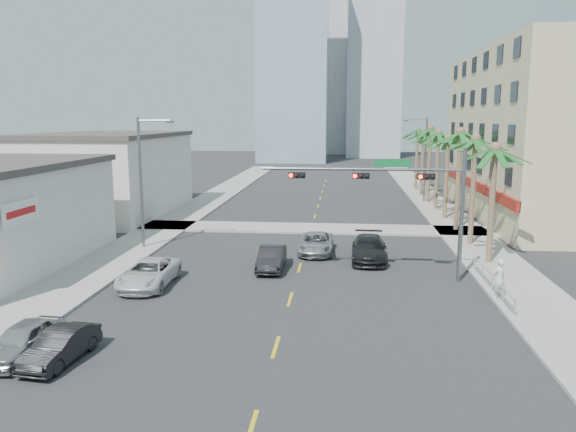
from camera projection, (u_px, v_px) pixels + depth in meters
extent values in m
plane|color=#262628|center=(281.00, 329.00, 24.20)|extent=(260.00, 260.00, 0.00)
cube|color=gray|center=(467.00, 236.00, 42.62)|extent=(4.00, 120.00, 0.15)
cube|color=gray|center=(160.00, 230.00, 44.95)|extent=(4.00, 120.00, 0.15)
cube|color=gray|center=(311.00, 228.00, 45.75)|extent=(80.00, 4.00, 0.15)
cube|color=#C5B78B|center=(562.00, 134.00, 50.17)|extent=(15.00, 28.00, 15.00)
cube|color=maroon|center=(472.00, 183.00, 51.68)|extent=(0.30, 28.00, 0.80)
cube|color=beige|center=(109.00, 176.00, 52.92)|extent=(11.00, 18.00, 7.20)
cube|color=#99B2C6|center=(294.00, 43.00, 113.95)|extent=(14.00, 14.00, 48.00)
cube|color=#ADADB2|center=(375.00, 23.00, 125.96)|extent=(12.00, 12.00, 60.00)
cube|color=#ADADB2|center=(323.00, 70.00, 143.38)|extent=(16.00, 16.00, 42.00)
cylinder|color=slate|center=(461.00, 218.00, 30.54)|extent=(0.24, 0.24, 7.20)
cylinder|color=slate|center=(361.00, 169.00, 30.63)|extent=(11.00, 0.16, 0.16)
cube|color=#0C662D|center=(393.00, 163.00, 30.40)|extent=(2.00, 0.05, 0.40)
cube|color=black|center=(426.00, 177.00, 30.20)|extent=(0.95, 0.28, 0.32)
sphere|color=#FF0C05|center=(421.00, 177.00, 30.07)|extent=(0.22, 0.22, 0.22)
cube|color=black|center=(361.00, 176.00, 30.54)|extent=(0.95, 0.28, 0.32)
sphere|color=#FF0C05|center=(355.00, 176.00, 30.41)|extent=(0.22, 0.22, 0.22)
cube|color=black|center=(297.00, 175.00, 30.88)|extent=(0.95, 0.28, 0.32)
sphere|color=#FF0C05|center=(291.00, 175.00, 30.75)|extent=(0.22, 0.22, 0.22)
cylinder|color=brown|center=(492.00, 207.00, 34.21)|extent=(0.36, 0.36, 7.20)
cylinder|color=brown|center=(473.00, 193.00, 39.27)|extent=(0.36, 0.36, 7.56)
cylinder|color=brown|center=(458.00, 182.00, 44.34)|extent=(0.36, 0.36, 7.92)
cylinder|color=brown|center=(446.00, 179.00, 49.50)|extent=(0.36, 0.36, 7.20)
cylinder|color=brown|center=(437.00, 172.00, 54.56)|extent=(0.36, 0.36, 7.56)
cylinder|color=brown|center=(429.00, 166.00, 59.63)|extent=(0.36, 0.36, 7.92)
cylinder|color=brown|center=(422.00, 165.00, 64.79)|extent=(0.36, 0.36, 7.20)
cylinder|color=brown|center=(417.00, 160.00, 69.85)|extent=(0.36, 0.36, 7.56)
cylinder|color=slate|center=(141.00, 184.00, 38.23)|extent=(0.20, 0.20, 9.00)
cylinder|color=slate|center=(154.00, 120.00, 37.38)|extent=(2.20, 0.12, 0.12)
cube|color=slate|center=(170.00, 122.00, 37.29)|extent=(0.50, 0.25, 0.18)
cylinder|color=slate|center=(425.00, 160.00, 59.58)|extent=(0.20, 0.20, 9.00)
cylinder|color=slate|center=(416.00, 119.00, 58.94)|extent=(2.20, 0.12, 0.12)
cube|color=slate|center=(406.00, 120.00, 59.06)|extent=(0.50, 0.25, 0.18)
cylinder|color=silver|center=(492.00, 283.00, 28.98)|extent=(0.08, 8.00, 0.08)
cylinder|color=silver|center=(492.00, 276.00, 28.92)|extent=(0.08, 8.00, 0.08)
cylinder|color=silver|center=(515.00, 310.00, 25.07)|extent=(0.08, 0.08, 1.00)
cylinder|color=silver|center=(503.00, 296.00, 27.03)|extent=(0.08, 0.08, 1.00)
cylinder|color=silver|center=(492.00, 284.00, 28.99)|extent=(0.08, 0.08, 1.00)
cylinder|color=silver|center=(483.00, 273.00, 30.95)|extent=(0.08, 0.08, 1.00)
cylinder|color=silver|center=(474.00, 264.00, 32.91)|extent=(0.08, 0.08, 1.00)
imported|color=#ACACB1|center=(23.00, 340.00, 21.19)|extent=(1.85, 4.06, 1.35)
imported|color=black|center=(60.00, 346.00, 20.81)|extent=(1.68, 3.83, 1.22)
imported|color=silver|center=(149.00, 273.00, 30.19)|extent=(2.38, 5.13, 1.42)
imported|color=black|center=(271.00, 258.00, 33.51)|extent=(1.51, 4.21, 1.38)
imported|color=#BCBBC0|center=(316.00, 243.00, 37.58)|extent=(2.25, 4.87, 1.35)
imported|color=black|center=(369.00, 249.00, 35.65)|extent=(2.31, 5.37, 1.54)
imported|color=silver|center=(499.00, 279.00, 27.65)|extent=(0.86, 0.75, 1.99)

